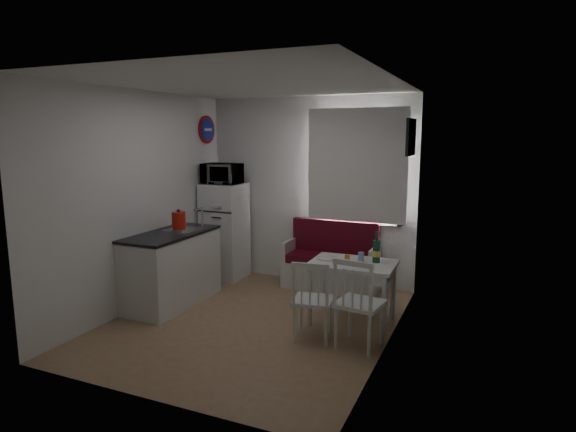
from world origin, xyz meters
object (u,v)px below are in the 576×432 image
Objects in this scene: wine_bottle at (377,247)px; microwave at (222,174)px; dining_table at (353,269)px; kettle at (179,221)px; kitchen_counter at (172,268)px; bench at (331,266)px; fridge at (225,231)px; chair_right at (357,294)px; chair_left at (310,292)px.

microwave is at bearing 161.58° from wine_bottle.
kettle is (-2.16, -0.18, 0.42)m from dining_table.
microwave is (0.02, 1.19, 1.08)m from kitchen_counter.
bench is 0.92× the size of fridge.
bench reaches higher than chair_right.
wine_bottle reaches higher than chair_right.
chair_left is 0.49m from chair_right.
microwave is (-2.19, 0.91, 0.92)m from dining_table.
kettle is 0.78× the size of wine_bottle.
chair_left is at bearing -10.72° from kitchen_counter.
microwave is at bearing -174.29° from bench.
chair_right is 3.05m from microwave.
fridge reaches higher than kettle.
chair_left is (-0.25, -0.66, -0.10)m from dining_table.
kettle is (-1.91, 0.47, 0.51)m from chair_left.
chair_left is 2.53m from fridge.
chair_left is 1.32× the size of wine_bottle.
microwave is at bearing 155.26° from chair_right.
bench is at bearing 39.94° from kitchen_counter.
bench reaches higher than chair_left.
fridge is 2.65× the size of microwave.
microwave is 1.53× the size of wine_bottle.
bench is 2.84× the size of chair_left.
dining_table is at bearing -60.90° from bench.
chair_left is 2.69m from microwave.
bench is 4.83× the size of kettle.
bench is 2.45× the size of microwave.
microwave is at bearing 91.57° from kettle.
fridge is at bearing 130.87° from chair_left.
fridge is 5.22× the size of kettle.
fridge is at bearing 160.52° from wine_bottle.
dining_table is 3.53× the size of kettle.
bench is at bearing 38.59° from kettle.
chair_left is 0.33× the size of fridge.
fridge is 4.05× the size of wine_bottle.
microwave is 1.20m from kettle.
kitchen_counter is 4.97× the size of kettle.
chair_left is at bearing -39.76° from fridge.
kettle is at bearing 156.69° from chair_left.
bench is at bearing 91.93° from chair_left.
dining_table is at bearing -157.17° from wine_bottle.
fridge reaches higher than wine_bottle.
kitchen_counter is at bearing -173.98° from dining_table.
kettle is at bearing 176.82° from chair_right.
fridge is at bearing 155.05° from dining_table.
kitchen_counter is at bearing -171.07° from wine_bottle.
microwave is at bearing 89.06° from kitchen_counter.
dining_table is 2.74× the size of wine_bottle.
kitchen_counter is at bearing 179.39° from chair_right.
kitchen_counter is at bearing 159.90° from chair_left.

